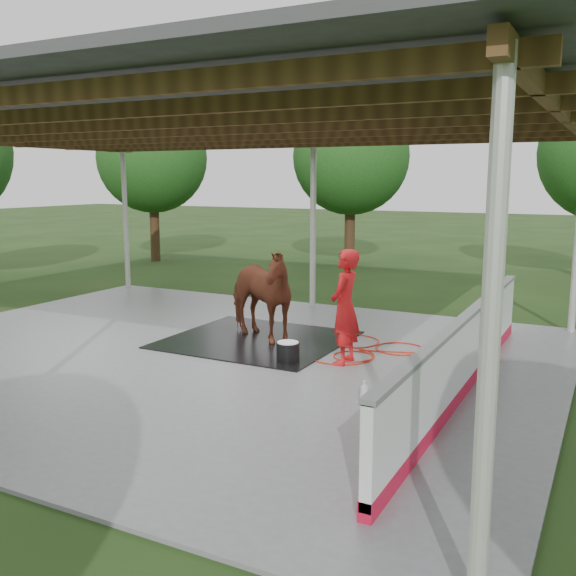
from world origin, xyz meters
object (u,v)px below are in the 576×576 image
at_px(handler, 345,307).
at_px(wash_bucket, 288,352).
at_px(horse, 257,293).
at_px(dasher_board, 465,355).

bearing_deg(handler, wash_bucket, -65.76).
height_order(horse, handler, handler).
distance_m(dasher_board, horse, 4.31).
distance_m(horse, handler, 2.14).
distance_m(dasher_board, wash_bucket, 2.94).
xyz_separation_m(horse, handler, (2.04, -0.65, 0.05)).
relative_size(dasher_board, wash_bucket, 20.83).
distance_m(handler, wash_bucket, 1.20).
height_order(dasher_board, wash_bucket, dasher_board).
relative_size(dasher_board, horse, 3.85).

